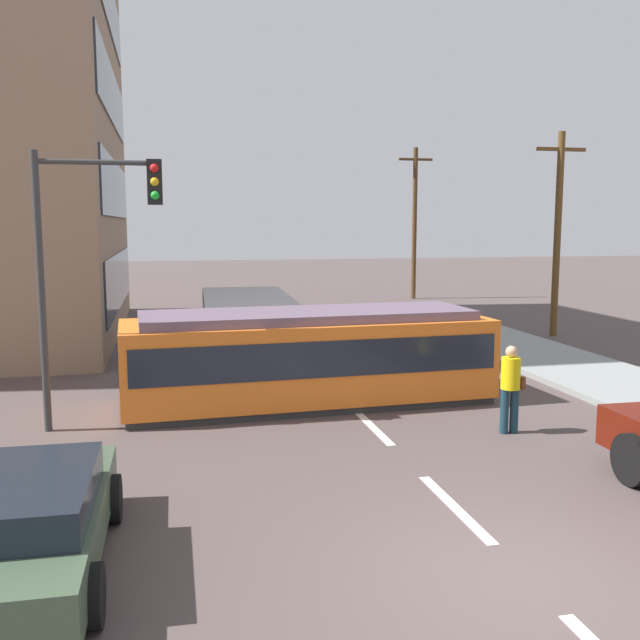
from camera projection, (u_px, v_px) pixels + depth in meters
ground_plane at (327, 382)px, 17.55m from camera, size 120.00×120.00×0.00m
lane_stripe_1 at (455, 507)px, 9.81m from camera, size 0.16×2.40×0.01m
lane_stripe_2 at (373, 427)px, 13.68m from camera, size 0.16×2.40×0.01m
lane_stripe_3 at (296, 353)px, 21.55m from camera, size 0.16×2.40×0.01m
lane_stripe_4 at (268, 325)px, 27.36m from camera, size 0.16×2.40×0.01m
streetcar_tram at (308, 355)px, 15.42m from camera, size 8.06×2.91×2.05m
city_bus at (247, 322)px, 20.72m from camera, size 2.74×6.01×1.82m
pedestrian_crossing at (511, 384)px, 13.19m from camera, size 0.48×0.36×1.67m
parked_sedan_near at (20, 523)px, 7.82m from camera, size 2.00×4.19×1.19m
traffic_light_mast at (88, 239)px, 13.12m from camera, size 2.33×0.33×5.24m
utility_pole_mid at (558, 230)px, 24.38m from camera, size 1.80×0.24×7.03m
utility_pole_far at (415, 221)px, 36.63m from camera, size 1.80×0.24×7.79m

